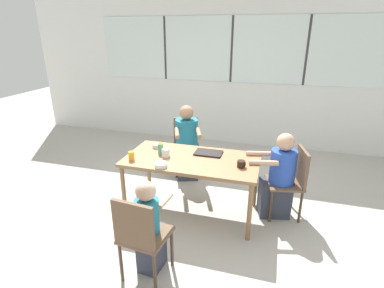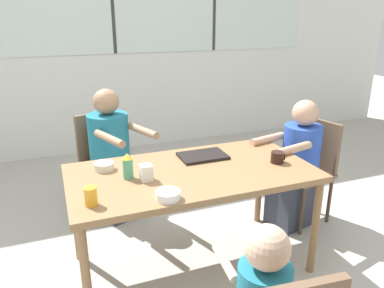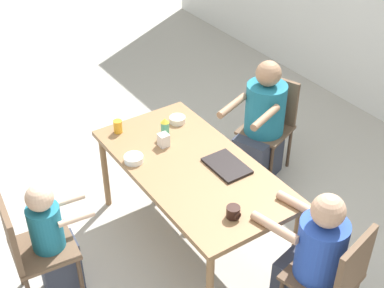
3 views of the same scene
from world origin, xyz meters
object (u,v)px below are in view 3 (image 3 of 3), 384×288
person_man_blue_shirt (262,128)px  coffee_mug (233,212)px  chair_for_toddler (28,244)px  person_toddler (53,244)px  bowl_cereal (134,159)px  juice_glass (118,126)px  bowl_white_shallow (177,120)px  person_woman_green_shirt (312,265)px  milk_carton_small (164,140)px  sippy_cup (165,128)px  chair_for_woman_green_shirt (337,275)px  chair_for_man_blue_shirt (271,117)px

person_man_blue_shirt → coffee_mug: (0.95, -1.05, 0.27)m
chair_for_toddler → person_man_blue_shirt: (-0.25, 2.15, -0.02)m
person_toddler → bowl_cereal: bearing=108.4°
juice_glass → bowl_white_shallow: juice_glass is taller
bowl_cereal → person_woman_green_shirt: bearing=23.8°
milk_carton_small → juice_glass: bearing=-150.6°
person_toddler → sippy_cup: person_toddler is taller
person_man_blue_shirt → coffee_mug: size_ratio=11.76×
chair_for_toddler → person_toddler: size_ratio=0.91×
chair_for_woman_green_shirt → person_man_blue_shirt: size_ratio=0.78×
chair_for_woman_green_shirt → juice_glass: 1.92m
chair_for_toddler → person_woman_green_shirt: size_ratio=0.82×
person_woman_green_shirt → sippy_cup: 1.47m
coffee_mug → milk_carton_small: bearing=177.4°
person_woman_green_shirt → bowl_cereal: size_ratio=7.65×
chair_for_toddler → coffee_mug: 1.34m
sippy_cup → chair_for_toddler: bearing=-76.6°
chair_for_woman_green_shirt → bowl_white_shallow: chair_for_woman_green_shirt is taller
chair_for_woman_green_shirt → coffee_mug: 0.72m
person_man_blue_shirt → bowl_white_shallow: (-0.16, -0.75, 0.26)m
milk_carton_small → bowl_cereal: milk_carton_small is taller
chair_for_woman_green_shirt → person_man_blue_shirt: (-1.53, 0.69, -0.02)m
sippy_cup → milk_carton_small: sippy_cup is taller
chair_for_man_blue_shirt → person_toddler: (0.32, -2.16, -0.07)m
chair_for_toddler → bowl_cereal: chair_for_toddler is taller
coffee_mug → sippy_cup: size_ratio=0.58×
chair_for_man_blue_shirt → person_toddler: size_ratio=0.91×
bowl_white_shallow → bowl_cereal: bearing=-63.8°
coffee_mug → sippy_cup: sippy_cup is taller
person_woman_green_shirt → person_toddler: (-1.11, -1.27, -0.03)m
sippy_cup → milk_carton_small: size_ratio=1.63×
person_woman_green_shirt → juice_glass: (-1.67, -0.48, 0.30)m
chair_for_woman_green_shirt → chair_for_man_blue_shirt: size_ratio=1.00×
person_woman_green_shirt → person_man_blue_shirt: (-1.37, 0.73, 0.01)m
bowl_white_shallow → person_toddler: bearing=-71.2°
person_woman_green_shirt → bowl_white_shallow: (-1.53, -0.02, 0.27)m
person_toddler → sippy_cup: bearing=111.7°
person_woman_green_shirt → milk_carton_small: person_woman_green_shirt is taller
chair_for_man_blue_shirt → coffee_mug: 1.59m
coffee_mug → chair_for_toddler: bearing=-122.5°
person_man_blue_shirt → person_toddler: size_ratio=1.17×
sippy_cup → person_toddler: bearing=-73.9°
person_toddler → bowl_cereal: 0.79m
milk_carton_small → bowl_cereal: bearing=-79.9°
juice_glass → milk_carton_small: (0.35, 0.20, -0.00)m
chair_for_toddler → person_toddler: bearing=90.0°
person_woman_green_shirt → person_toddler: size_ratio=1.12×
person_toddler → sippy_cup: size_ratio=5.81×
chair_for_toddler → coffee_mug: chair_for_toddler is taller
chair_for_woman_green_shirt → person_toddler: (-1.27, -1.31, -0.07)m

